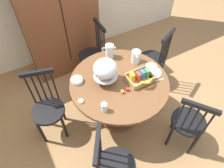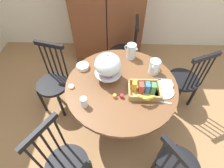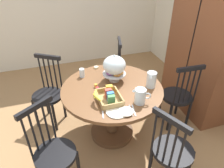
{
  "view_description": "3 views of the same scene",
  "coord_description": "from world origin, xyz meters",
  "px_view_note": "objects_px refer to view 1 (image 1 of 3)",
  "views": [
    {
      "loc": [
        -0.99,
        -1.28,
        2.47
      ],
      "look_at": [
        -0.22,
        0.06,
        0.74
      ],
      "focal_mm": 31.93,
      "sensor_mm": 36.0,
      "label": 1
    },
    {
      "loc": [
        -0.18,
        -1.18,
        2.14
      ],
      "look_at": [
        -0.22,
        0.06,
        0.74
      ],
      "focal_mm": 28.37,
      "sensor_mm": 36.0,
      "label": 2
    },
    {
      "loc": [
        1.77,
        -0.56,
        2.07
      ],
      "look_at": [
        -0.12,
        0.06,
        0.79
      ],
      "focal_mm": 33.03,
      "sensor_mm": 36.0,
      "label": 3
    }
  ],
  "objects_px": {
    "wooden_armoire": "(57,13)",
    "windsor_chair_host_seat": "(93,55)",
    "dining_table": "(119,92)",
    "orange_juice_pitcher": "(110,52)",
    "windsor_chair_near_window": "(48,109)",
    "china_plate_large": "(152,72)",
    "drinking_glass": "(104,107)",
    "butter_dish": "(81,101)",
    "windsor_chair_facing_door": "(188,123)",
    "windsor_chair_by_cabinet": "(113,166)",
    "cereal_basket": "(141,77)",
    "china_plate_small": "(151,67)",
    "cereal_bowl": "(77,80)",
    "milk_pitcher": "(136,57)",
    "pastry_stand_with_dome": "(105,69)",
    "windsor_chair_far_side": "(154,60)"
  },
  "relations": [
    {
      "from": "wooden_armoire",
      "to": "windsor_chair_host_seat",
      "type": "xyz_separation_m",
      "value": [
        0.28,
        -0.55,
        -0.53
      ]
    },
    {
      "from": "dining_table",
      "to": "orange_juice_pitcher",
      "type": "distance_m",
      "value": 0.55
    },
    {
      "from": "windsor_chair_near_window",
      "to": "china_plate_large",
      "type": "bearing_deg",
      "value": -14.85
    },
    {
      "from": "orange_juice_pitcher",
      "to": "drinking_glass",
      "type": "bearing_deg",
      "value": -123.34
    },
    {
      "from": "wooden_armoire",
      "to": "butter_dish",
      "type": "distance_m",
      "value": 1.55
    },
    {
      "from": "windsor_chair_near_window",
      "to": "china_plate_large",
      "type": "relative_size",
      "value": 4.43
    },
    {
      "from": "wooden_armoire",
      "to": "windsor_chair_facing_door",
      "type": "bearing_deg",
      "value": -72.31
    },
    {
      "from": "windsor_chair_by_cabinet",
      "to": "drinking_glass",
      "type": "distance_m",
      "value": 0.59
    },
    {
      "from": "cereal_basket",
      "to": "china_plate_small",
      "type": "distance_m",
      "value": 0.27
    },
    {
      "from": "windsor_chair_by_cabinet",
      "to": "windsor_chair_host_seat",
      "type": "height_order",
      "value": "same"
    },
    {
      "from": "dining_table",
      "to": "china_plate_large",
      "type": "relative_size",
      "value": 5.38
    },
    {
      "from": "cereal_basket",
      "to": "dining_table",
      "type": "bearing_deg",
      "value": 152.63
    },
    {
      "from": "windsor_chair_by_cabinet",
      "to": "wooden_armoire",
      "type": "bearing_deg",
      "value": 82.16
    },
    {
      "from": "cereal_bowl",
      "to": "cereal_basket",
      "type": "bearing_deg",
      "value": -28.1
    },
    {
      "from": "windsor_chair_near_window",
      "to": "windsor_chair_by_cabinet",
      "type": "bearing_deg",
      "value": -70.53
    },
    {
      "from": "cereal_basket",
      "to": "butter_dish",
      "type": "height_order",
      "value": "cereal_basket"
    },
    {
      "from": "windsor_chair_near_window",
      "to": "cereal_basket",
      "type": "height_order",
      "value": "windsor_chair_near_window"
    },
    {
      "from": "cereal_basket",
      "to": "windsor_chair_by_cabinet",
      "type": "bearing_deg",
      "value": -139.62
    },
    {
      "from": "orange_juice_pitcher",
      "to": "milk_pitcher",
      "type": "height_order",
      "value": "orange_juice_pitcher"
    },
    {
      "from": "china_plate_small",
      "to": "windsor_chair_facing_door",
      "type": "bearing_deg",
      "value": -87.89
    },
    {
      "from": "pastry_stand_with_dome",
      "to": "china_plate_small",
      "type": "distance_m",
      "value": 0.64
    },
    {
      "from": "china_plate_large",
      "to": "china_plate_small",
      "type": "relative_size",
      "value": 1.47
    },
    {
      "from": "pastry_stand_with_dome",
      "to": "cereal_basket",
      "type": "height_order",
      "value": "pastry_stand_with_dome"
    },
    {
      "from": "china_plate_small",
      "to": "cereal_bowl",
      "type": "height_order",
      "value": "cereal_bowl"
    },
    {
      "from": "windsor_chair_near_window",
      "to": "cereal_bowl",
      "type": "relative_size",
      "value": 6.96
    },
    {
      "from": "windsor_chair_near_window",
      "to": "windsor_chair_host_seat",
      "type": "height_order",
      "value": "same"
    },
    {
      "from": "china_plate_large",
      "to": "windsor_chair_facing_door",
      "type": "bearing_deg",
      "value": -84.1
    },
    {
      "from": "windsor_chair_host_seat",
      "to": "orange_juice_pitcher",
      "type": "relative_size",
      "value": 5.23
    },
    {
      "from": "windsor_chair_far_side",
      "to": "pastry_stand_with_dome",
      "type": "height_order",
      "value": "pastry_stand_with_dome"
    },
    {
      "from": "orange_juice_pitcher",
      "to": "cereal_basket",
      "type": "relative_size",
      "value": 0.59
    },
    {
      "from": "windsor_chair_far_side",
      "to": "china_plate_small",
      "type": "bearing_deg",
      "value": -136.97
    },
    {
      "from": "drinking_glass",
      "to": "milk_pitcher",
      "type": "bearing_deg",
      "value": 33.42
    },
    {
      "from": "windsor_chair_near_window",
      "to": "drinking_glass",
      "type": "relative_size",
      "value": 8.86
    },
    {
      "from": "windsor_chair_by_cabinet",
      "to": "drinking_glass",
      "type": "relative_size",
      "value": 8.86
    },
    {
      "from": "cereal_bowl",
      "to": "china_plate_large",
      "type": "bearing_deg",
      "value": -20.6
    },
    {
      "from": "wooden_armoire",
      "to": "cereal_basket",
      "type": "height_order",
      "value": "wooden_armoire"
    },
    {
      "from": "dining_table",
      "to": "cereal_bowl",
      "type": "bearing_deg",
      "value": 151.54
    },
    {
      "from": "cereal_basket",
      "to": "windsor_chair_near_window",
      "type": "bearing_deg",
      "value": 161.14
    },
    {
      "from": "drinking_glass",
      "to": "pastry_stand_with_dome",
      "type": "bearing_deg",
      "value": 59.32
    },
    {
      "from": "milk_pitcher",
      "to": "drinking_glass",
      "type": "height_order",
      "value": "milk_pitcher"
    },
    {
      "from": "orange_juice_pitcher",
      "to": "cereal_bowl",
      "type": "bearing_deg",
      "value": -160.14
    },
    {
      "from": "cereal_bowl",
      "to": "pastry_stand_with_dome",
      "type": "bearing_deg",
      "value": -28.83
    },
    {
      "from": "windsor_chair_far_side",
      "to": "milk_pitcher",
      "type": "xyz_separation_m",
      "value": [
        -0.47,
        -0.14,
        0.36
      ]
    },
    {
      "from": "windsor_chair_far_side",
      "to": "milk_pitcher",
      "type": "relative_size",
      "value": 5.14
    },
    {
      "from": "butter_dish",
      "to": "drinking_glass",
      "type": "bearing_deg",
      "value": -53.29
    },
    {
      "from": "cereal_bowl",
      "to": "drinking_glass",
      "type": "height_order",
      "value": "drinking_glass"
    },
    {
      "from": "windsor_chair_near_window",
      "to": "windsor_chair_far_side",
      "type": "height_order",
      "value": "same"
    },
    {
      "from": "windsor_chair_by_cabinet",
      "to": "cereal_basket",
      "type": "bearing_deg",
      "value": 40.38
    },
    {
      "from": "dining_table",
      "to": "windsor_chair_by_cabinet",
      "type": "height_order",
      "value": "windsor_chair_by_cabinet"
    },
    {
      "from": "wooden_armoire",
      "to": "orange_juice_pitcher",
      "type": "xyz_separation_m",
      "value": [
        0.33,
        -1.0,
        -0.16
      ]
    }
  ]
}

